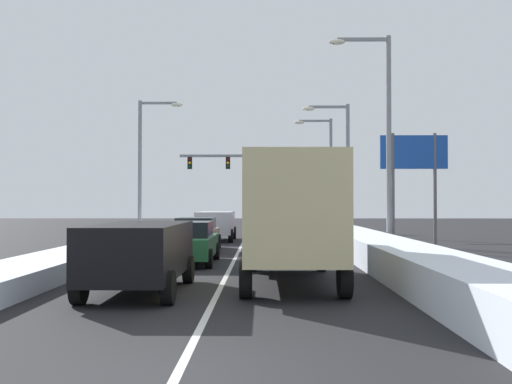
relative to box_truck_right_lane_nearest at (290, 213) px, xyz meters
The scene contains 18 objects.
ground_plane 7.67m from the box_truck_right_lane_nearest, 104.21° to the left, with size 120.00×120.00×0.00m, color black.
lane_stripe_between_right_lane_and_center_lane 11.48m from the box_truck_right_lane_nearest, 99.26° to the left, with size 0.14×43.73×0.01m, color silver.
snow_bank_right_shoulder 11.80m from the box_truck_right_lane_nearest, 72.72° to the left, with size 2.01×43.73×0.91m, color silver.
snow_bank_left_shoulder 13.35m from the box_truck_right_lane_nearest, 122.51° to the left, with size 2.15×43.73×0.56m, color silver.
box_truck_right_lane_nearest is the anchor object (origin of this frame).
sedan_maroon_right_lane_second 8.34m from the box_truck_right_lane_nearest, 91.30° to the left, with size 2.00×4.50×1.51m.
sedan_navy_right_lane_third 15.04m from the box_truck_right_lane_nearest, 90.67° to the left, with size 2.00×4.50×1.51m.
sedan_red_right_lane_fourth 21.94m from the box_truck_right_lane_nearest, 90.36° to the left, with size 2.00×4.50×1.51m.
suv_black_center_lane_nearest 4.14m from the box_truck_right_lane_nearest, 156.43° to the right, with size 2.16×4.90×1.67m.
sedan_green_center_lane_second 6.32m from the box_truck_right_lane_nearest, 123.28° to the left, with size 2.00×4.50×1.51m.
sedan_tan_center_lane_third 11.60m from the box_truck_right_lane_nearest, 109.06° to the left, with size 2.00×4.50×1.51m.
suv_silver_center_lane_fourth 18.38m from the box_truck_right_lane_nearest, 100.82° to the left, with size 2.16×4.90×1.67m.
traffic_light_gantry 31.18m from the box_truck_right_lane_nearest, 91.19° to the left, with size 10.60×0.47×6.20m.
street_lamp_right_near 10.77m from the box_truck_right_lane_nearest, 64.89° to the left, with size 2.66×0.36×9.32m.
street_lamp_right_mid 17.74m from the box_truck_right_lane_nearest, 77.94° to the left, with size 2.66×0.36×7.73m.
street_lamp_right_far 25.53m from the box_truck_right_lane_nearest, 81.73° to the left, with size 2.66×0.36×8.06m.
street_lamp_left_mid 20.84m from the box_truck_right_lane_nearest, 112.01° to the left, with size 2.66×0.36×8.30m.
roadside_sign_right 13.96m from the box_truck_right_lane_nearest, 62.06° to the left, with size 3.20×0.16×5.50m.
Camera 1 is at (1.08, -7.11, 2.17)m, focal length 41.21 mm.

